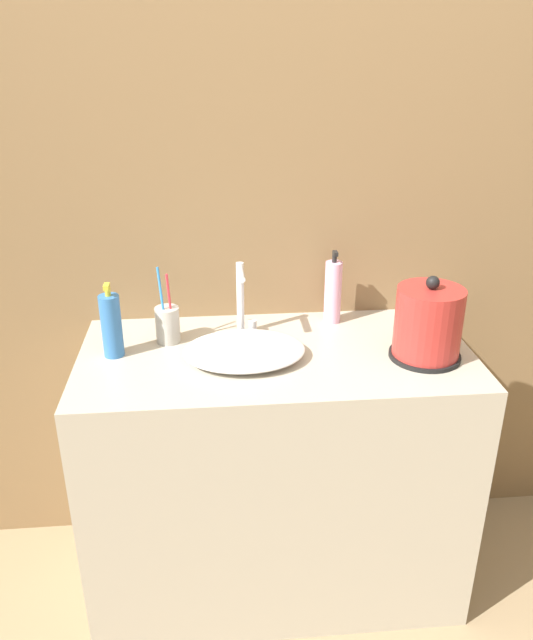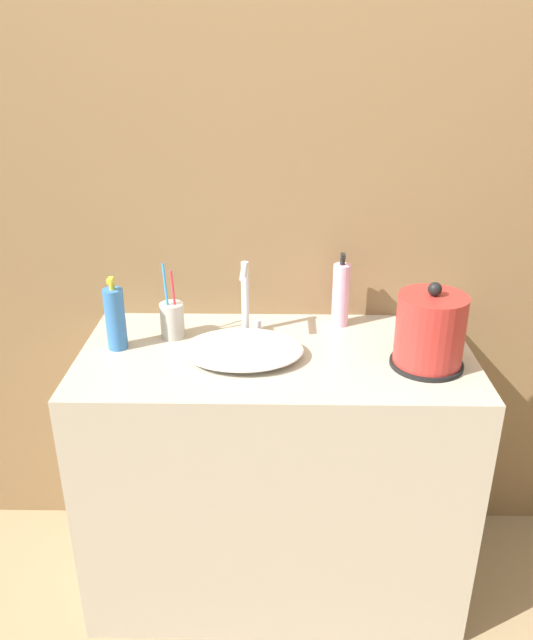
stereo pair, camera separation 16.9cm
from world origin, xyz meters
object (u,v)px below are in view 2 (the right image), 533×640
faucet (247,296)px  lotion_bottle (341,295)px  toothbrush_cup (172,320)px  shampoo_bottle (116,318)px  electric_kettle (430,333)px

faucet → lotion_bottle: lotion_bottle is taller
toothbrush_cup → shampoo_bottle: 0.17m
faucet → lotion_bottle: 0.29m
faucet → electric_kettle: (0.49, -0.19, -0.02)m
faucet → lotion_bottle: (0.28, 0.07, -0.02)m
toothbrush_cup → lotion_bottle: 0.50m
electric_kettle → shampoo_bottle: size_ratio=1.11×
shampoo_bottle → toothbrush_cup: bearing=26.8°
lotion_bottle → shampoo_bottle: lotion_bottle is taller
toothbrush_cup → faucet: bearing=6.5°
lotion_bottle → shampoo_bottle: (-0.64, -0.17, -0.01)m
electric_kettle → shampoo_bottle: bearing=173.9°
faucet → shampoo_bottle: faucet is taller
electric_kettle → lotion_bottle: size_ratio=1.03×
electric_kettle → toothbrush_cup: bearing=166.9°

